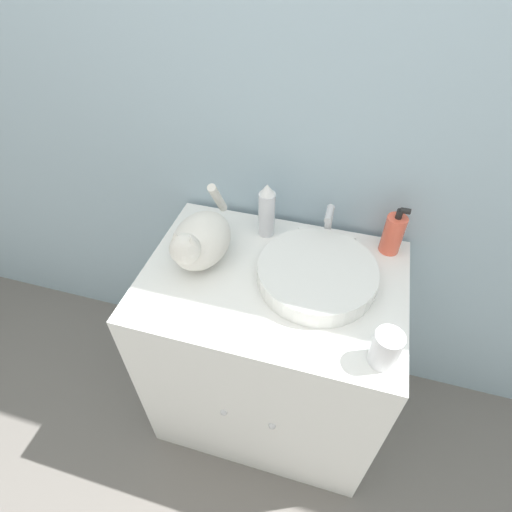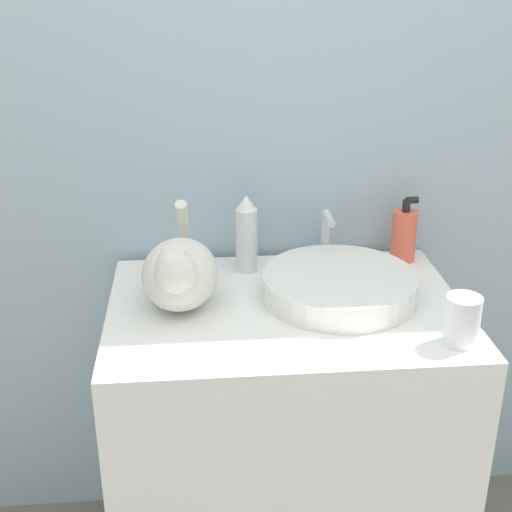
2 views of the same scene
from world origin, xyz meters
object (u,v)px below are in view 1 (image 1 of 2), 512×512
Objects in this scene: spray_bottle at (267,211)px; cup at (386,349)px; cat at (200,240)px; soap_bottle at (393,234)px.

spray_bottle is 0.57m from cup.
cat is 0.61m from cup.
soap_bottle is 0.87× the size of spray_bottle.
soap_bottle is 0.41m from spray_bottle.
cat reaches higher than soap_bottle.
soap_bottle is 1.64× the size of cup.
soap_bottle reaches higher than cup.
spray_bottle is (-0.41, -0.03, 0.03)m from soap_bottle.
cup is at bearing 72.76° from cat.
cat reaches higher than cup.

